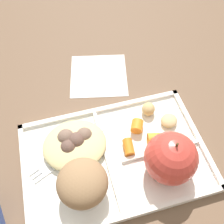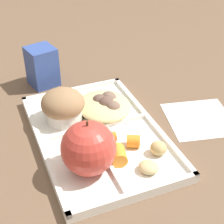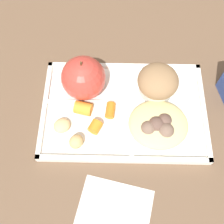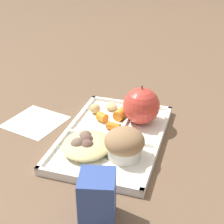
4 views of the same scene
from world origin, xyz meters
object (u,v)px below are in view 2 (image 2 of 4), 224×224
green_apple (88,148)px  milk_carton (42,67)px  bran_muffin (63,106)px  plastic_fork (93,105)px  lunch_tray (98,136)px

green_apple → milk_carton: (0.32, 0.00, -0.01)m
green_apple → bran_muffin: bearing=0.0°
bran_muffin → plastic_fork: size_ratio=0.54×
lunch_tray → plastic_fork: size_ratio=2.19×
bran_muffin → milk_carton: bearing=0.3°
lunch_tray → bran_muffin: (0.07, 0.05, 0.04)m
bran_muffin → milk_carton: size_ratio=0.92×
bran_muffin → milk_carton: 0.17m
bran_muffin → plastic_fork: 0.08m
green_apple → plastic_fork: size_ratio=0.64×
bran_muffin → lunch_tray: bearing=-145.8°
green_apple → milk_carton: green_apple is taller
plastic_fork → green_apple: bearing=158.4°
lunch_tray → plastic_fork: bearing=-14.0°
lunch_tray → green_apple: bearing=150.6°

